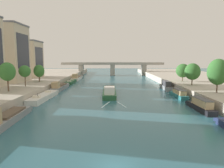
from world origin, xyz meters
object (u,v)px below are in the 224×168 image
tree_right_midway (191,72)px  tree_right_past_mid (182,71)px  barge_midriver (108,91)px  moored_boat_left_downstream (59,87)px  bridge_far (112,67)px  tree_left_third (6,72)px  tree_right_third (217,72)px  moored_boat_left_upstream (43,97)px  moored_boat_right_downstream (200,105)px  moored_boat_left_second (76,78)px  moored_boat_left_near (3,118)px  tree_left_second (38,71)px  moored_boat_right_end (178,94)px  moored_boat_right_upstream (165,86)px  tree_left_by_lamp (24,71)px  moored_boat_left_far (70,82)px

tree_right_midway → tree_right_past_mid: bearing=86.3°
barge_midriver → moored_boat_left_downstream: bearing=151.5°
bridge_far → tree_left_third: bearing=-107.9°
tree_right_third → tree_right_past_mid: (0.11, 23.75, -1.10)m
moored_boat_left_upstream → moored_boat_right_downstream: 37.00m
barge_midriver → moored_boat_left_second: size_ratio=1.24×
moored_boat_left_near → moored_boat_left_second: moored_boat_left_near is taller
moored_boat_left_second → tree_right_midway: (41.27, -39.54, 5.51)m
moored_boat_left_upstream → tree_left_second: 20.78m
moored_boat_left_upstream → tree_right_midway: bearing=12.8°
tree_right_midway → tree_right_past_mid: 10.22m
barge_midriver → moored_boat_right_end: size_ratio=2.05×
moored_boat_left_second → tree_right_past_mid: 51.45m
moored_boat_right_downstream → moored_boat_left_downstream: bearing=141.7°
moored_boat_right_upstream → tree_left_third: tree_left_third is taller
barge_midriver → moored_boat_right_end: barge_midriver is taller
moored_boat_left_near → moored_boat_right_downstream: size_ratio=1.47×
tree_left_third → tree_left_second: tree_left_third is taller
tree_left_second → moored_boat_right_upstream: bearing=-2.4°
moored_boat_right_end → bridge_far: size_ratio=0.16×
tree_right_past_mid → moored_boat_left_downstream: bearing=-175.7°
tree_left_second → tree_left_by_lamp: bearing=-88.8°
tree_left_third → tree_right_midway: 50.46m
moored_boat_left_near → tree_right_midway: tree_right_midway is taller
moored_boat_right_end → tree_right_third: tree_right_third is taller
moored_boat_right_end → bridge_far: bearing=103.3°
barge_midriver → tree_right_past_mid: (25.37, 12.20, 5.27)m
barge_midriver → moored_boat_left_near: size_ratio=1.34×
moored_boat_right_end → moored_boat_right_upstream: (0.36, 14.34, 0.26)m
moored_boat_left_downstream → tree_right_past_mid: size_ratio=2.59×
tree_left_third → barge_midriver: bearing=22.1°
moored_boat_left_upstream → tree_left_third: (-7.66, -2.47, 6.54)m
moored_boat_right_end → tree_left_third: (-42.89, -4.86, 6.25)m
moored_boat_left_second → moored_boat_left_near: bearing=-89.7°
tree_right_third → moored_boat_left_near: bearing=-159.1°
barge_midriver → moored_boat_left_second: bearing=111.7°
moored_boat_left_upstream → moored_boat_left_far: (0.16, 33.83, -0.09)m
tree_left_second → bridge_far: tree_left_second is taller
moored_boat_right_downstream → bridge_far: bridge_far is taller
moored_boat_right_downstream → tree_left_by_lamp: tree_left_by_lamp is taller
moored_boat_right_end → moored_boat_right_downstream: bearing=-90.1°
moored_boat_left_upstream → moored_boat_right_downstream: bearing=-17.9°
tree_right_midway → moored_boat_left_upstream: bearing=-167.2°
tree_right_third → bridge_far: tree_right_third is taller
moored_boat_left_far → tree_right_midway: size_ratio=2.08×
moored_boat_left_second → bridge_far: (17.66, 27.16, 4.11)m
tree_left_by_lamp → tree_right_midway: bearing=3.4°
tree_left_third → tree_right_third: bearing=-1.9°
moored_boat_left_far → bridge_far: bridge_far is taller
moored_boat_left_upstream → tree_right_midway: size_ratio=2.59×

